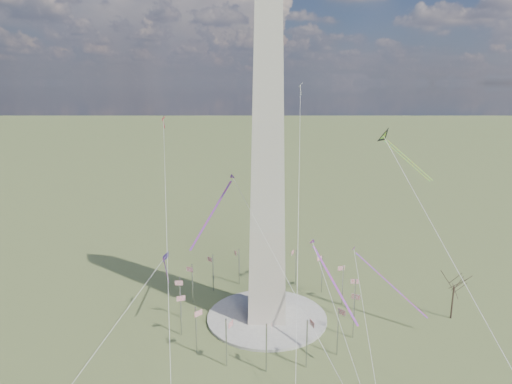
{
  "coord_description": "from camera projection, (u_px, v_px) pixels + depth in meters",
  "views": [
    {
      "loc": [
        0.42,
        -124.92,
        69.1
      ],
      "look_at": [
        -3.29,
        0.0,
        39.24
      ],
      "focal_mm": 32.0,
      "sensor_mm": 36.0,
      "label": 1
    }
  ],
  "objects": [
    {
      "name": "ground",
      "position": [
        267.0,
        318.0,
        137.52
      ],
      "size": [
        2000.0,
        2000.0,
        0.0
      ],
      "primitive_type": "plane",
      "color": "#44542A",
      "rests_on": "ground"
    },
    {
      "name": "plaza",
      "position": [
        267.0,
        317.0,
        137.42
      ],
      "size": [
        36.0,
        36.0,
        0.8
      ],
      "primitive_type": "cylinder",
      "color": "#ABA99D",
      "rests_on": "ground"
    },
    {
      "name": "washington_monument",
      "position": [
        268.0,
        162.0,
        126.37
      ],
      "size": [
        15.56,
        15.56,
        100.0
      ],
      "color": "#BCB39E",
      "rests_on": "plaza"
    },
    {
      "name": "flagpole_ring",
      "position": [
        267.0,
        296.0,
        135.82
      ],
      "size": [
        54.4,
        54.4,
        13.0
      ],
      "color": "#B5B7BB",
      "rests_on": "ground"
    },
    {
      "name": "tree_near",
      "position": [
        454.0,
        284.0,
        135.1
      ],
      "size": [
        8.87,
        8.87,
        15.52
      ],
      "color": "#402F27",
      "rests_on": "ground"
    },
    {
      "name": "kite_delta_black",
      "position": [
        387.0,
        139.0,
        130.38
      ],
      "size": [
        15.15,
        13.78,
        13.74
      ],
      "rotation": [
        0.0,
        0.0,
        4.01
      ],
      "color": "black",
      "rests_on": "ground"
    },
    {
      "name": "kite_diamond_purple",
      "position": [
        166.0,
        260.0,
        135.44
      ],
      "size": [
        2.38,
        3.45,
        10.5
      ],
      "rotation": [
        0.0,
        0.0,
        3.02
      ],
      "color": "navy",
      "rests_on": "ground"
    },
    {
      "name": "kite_streamer_left",
      "position": [
        327.0,
        269.0,
        118.59
      ],
      "size": [
        10.92,
        20.47,
        15.22
      ],
      "rotation": [
        0.0,
        0.0,
        3.6
      ],
      "color": "#DC2243",
      "rests_on": "ground"
    },
    {
      "name": "kite_streamer_mid",
      "position": [
        219.0,
        200.0,
        130.08
      ],
      "size": [
        10.97,
        22.48,
        16.46
      ],
      "rotation": [
        0.0,
        0.0,
        2.73
      ],
      "color": "#DC2243",
      "rests_on": "ground"
    },
    {
      "name": "kite_streamer_right",
      "position": [
        377.0,
        272.0,
        136.05
      ],
      "size": [
        20.48,
        15.34,
        16.65
      ],
      "rotation": [
        0.0,
        0.0,
        4.09
      ],
      "color": "#DC2243",
      "rests_on": "ground"
    },
    {
      "name": "kite_small_red",
      "position": [
        163.0,
        120.0,
        157.89
      ],
      "size": [
        1.33,
        1.67,
        4.37
      ],
      "rotation": [
        0.0,
        0.0,
        2.97
      ],
      "color": "red",
      "rests_on": "ground"
    },
    {
      "name": "kite_small_white",
      "position": [
        301.0,
        86.0,
        163.32
      ],
      "size": [
        1.28,
        1.99,
        4.38
      ],
      "rotation": [
        0.0,
        0.0,
        2.64
      ],
      "color": "silver",
      "rests_on": "ground"
    }
  ]
}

